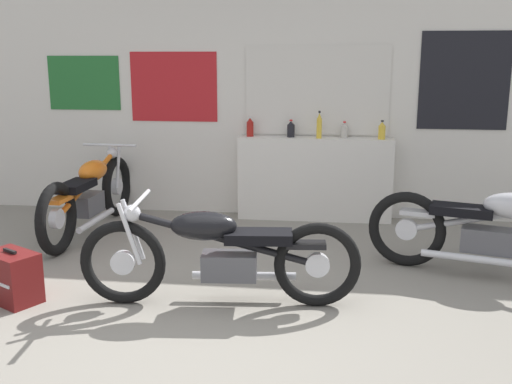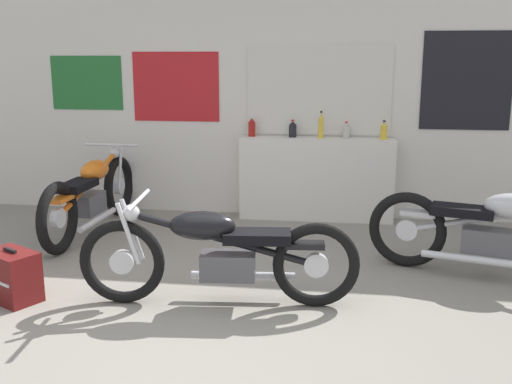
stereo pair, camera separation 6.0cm
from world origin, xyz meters
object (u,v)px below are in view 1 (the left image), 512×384
at_px(bottle_leftmost, 250,127).
at_px(bottle_right_center, 344,131).
at_px(motorcycle_black, 220,253).
at_px(motorcycle_orange, 90,195).
at_px(hard_case_darkred, 12,277).
at_px(bottle_left_center, 291,129).
at_px(motorcycle_silver, 497,231).
at_px(bottle_center, 319,126).
at_px(bottle_rightmost, 382,131).

height_order(bottle_leftmost, bottle_right_center, bottle_leftmost).
height_order(motorcycle_black, motorcycle_orange, motorcycle_orange).
xyz_separation_m(bottle_right_center, hard_case_darkred, (-2.57, -2.78, -0.84)).
xyz_separation_m(bottle_left_center, motorcycle_silver, (1.89, -1.75, -0.63)).
bearing_deg(bottle_center, motorcycle_silver, -47.18).
relative_size(motorcycle_silver, hard_case_darkred, 4.26).
bearing_deg(bottle_center, bottle_right_center, 15.81).
distance_m(bottle_center, bottle_rightmost, 0.70).
xyz_separation_m(bottle_right_center, motorcycle_silver, (1.28, -1.77, -0.62)).
relative_size(bottle_leftmost, motorcycle_silver, 0.11).
distance_m(bottle_center, motorcycle_silver, 2.40).
bearing_deg(hard_case_darkred, bottle_left_center, 54.68).
bearing_deg(bottle_center, hard_case_darkred, -130.20).
distance_m(motorcycle_orange, hard_case_darkred, 1.87).
bearing_deg(bottle_right_center, bottle_center, -164.19).
relative_size(bottle_leftmost, bottle_rightmost, 1.09).
height_order(bottle_leftmost, bottle_rightmost, bottle_leftmost).
distance_m(bottle_leftmost, bottle_left_center, 0.48).
bearing_deg(bottle_left_center, motorcycle_black, -97.52).
bearing_deg(bottle_left_center, motorcycle_silver, -42.83).
xyz_separation_m(bottle_left_center, bottle_right_center, (0.61, 0.02, -0.01)).
relative_size(bottle_rightmost, motorcycle_orange, 0.10).
distance_m(motorcycle_black, hard_case_darkred, 1.63).
bearing_deg(bottle_center, motorcycle_orange, -160.62).
relative_size(bottle_right_center, hard_case_darkred, 0.37).
relative_size(bottle_center, hard_case_darkred, 0.62).
xyz_separation_m(bottle_rightmost, motorcycle_black, (-1.37, -2.56, -0.64)).
relative_size(motorcycle_black, motorcycle_orange, 0.98).
bearing_deg(bottle_right_center, bottle_rightmost, -10.13).
bearing_deg(bottle_center, bottle_leftmost, 175.48).
relative_size(motorcycle_black, hard_case_darkred, 4.24).
xyz_separation_m(bottle_center, bottle_rightmost, (0.70, 0.01, -0.04)).
xyz_separation_m(bottle_center, motorcycle_black, (-0.67, -2.55, -0.68)).
distance_m(motorcycle_black, motorcycle_silver, 2.40).
distance_m(bottle_left_center, motorcycle_orange, 2.36).
distance_m(bottle_leftmost, motorcycle_black, 2.70).
bearing_deg(motorcycle_black, bottle_leftmost, 92.85).
distance_m(motorcycle_orange, motorcycle_silver, 4.06).
height_order(motorcycle_black, motorcycle_silver, motorcycle_silver).
bearing_deg(motorcycle_orange, bottle_center, 19.38).
relative_size(bottle_left_center, motorcycle_orange, 0.09).
relative_size(bottle_leftmost, hard_case_darkred, 0.46).
distance_m(bottle_left_center, bottle_right_center, 0.61).
height_order(motorcycle_orange, motorcycle_silver, motorcycle_orange).
relative_size(bottle_center, motorcycle_black, 0.15).
xyz_separation_m(motorcycle_orange, hard_case_darkred, (0.12, -1.85, -0.23)).
distance_m(bottle_rightmost, motorcycle_orange, 3.28).
bearing_deg(bottle_right_center, motorcycle_black, -109.92).
xyz_separation_m(motorcycle_silver, hard_case_darkred, (-3.85, -1.01, -0.22)).
bearing_deg(motorcycle_orange, bottle_rightmost, 15.36).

